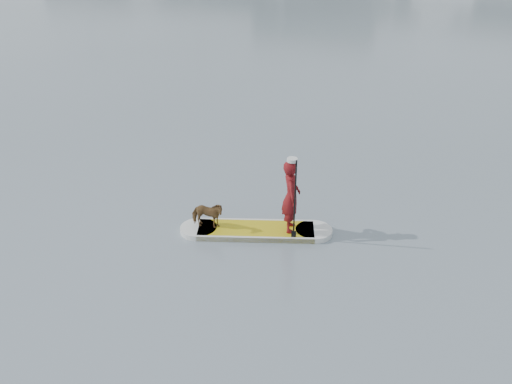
% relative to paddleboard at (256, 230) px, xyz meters
% --- Properties ---
extents(ground, '(140.00, 140.00, 0.00)m').
position_rel_paddleboard_xyz_m(ground, '(-3.70, 2.93, -0.06)').
color(ground, slate).
rests_on(ground, ground).
extents(paddleboard, '(3.18, 1.57, 0.12)m').
position_rel_paddleboard_xyz_m(paddleboard, '(0.00, 0.00, 0.00)').
color(paddleboard, gold).
rests_on(paddleboard, ground).
extents(paddler, '(0.56, 0.68, 1.59)m').
position_rel_paddleboard_xyz_m(paddler, '(0.70, 0.23, 0.86)').
color(paddler, maroon).
rests_on(paddler, paddleboard).
extents(white_cap, '(0.22, 0.22, 0.07)m').
position_rel_paddleboard_xyz_m(white_cap, '(0.70, 0.23, 1.69)').
color(white_cap, silver).
rests_on(white_cap, paddler).
extents(dog, '(0.77, 0.43, 0.62)m').
position_rel_paddleboard_xyz_m(dog, '(-1.00, -0.32, 0.37)').
color(dog, brown).
rests_on(dog, paddleboard).
extents(paddle, '(0.12, 0.29, 2.00)m').
position_rel_paddleboard_xyz_m(paddle, '(0.87, -0.06, 0.74)').
color(paddle, black).
rests_on(paddle, ground).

